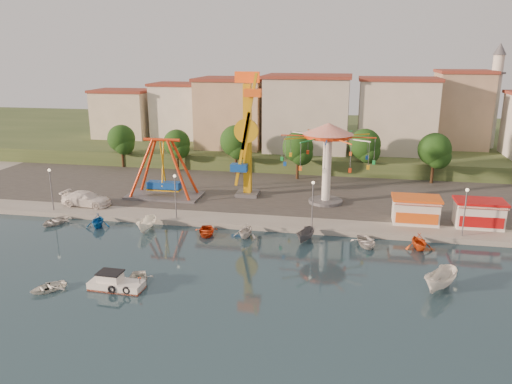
% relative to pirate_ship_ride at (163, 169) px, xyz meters
% --- Properties ---
extents(ground, '(200.00, 200.00, 0.00)m').
position_rel_pirate_ship_ride_xyz_m(ground, '(12.61, -21.18, -4.39)').
color(ground, '#122734').
rests_on(ground, ground).
extents(quay_deck, '(200.00, 100.00, 0.60)m').
position_rel_pirate_ship_ride_xyz_m(quay_deck, '(12.61, 40.82, -4.09)').
color(quay_deck, '#9E998E').
rests_on(quay_deck, ground).
extents(asphalt_pad, '(90.00, 28.00, 0.01)m').
position_rel_pirate_ship_ride_xyz_m(asphalt_pad, '(12.61, 8.82, -3.79)').
color(asphalt_pad, '#4C4944').
rests_on(asphalt_pad, quay_deck).
extents(hill_terrace, '(200.00, 60.00, 3.00)m').
position_rel_pirate_ship_ride_xyz_m(hill_terrace, '(12.61, 45.82, -2.89)').
color(hill_terrace, '#384C26').
rests_on(hill_terrace, ground).
extents(pirate_ship_ride, '(10.00, 5.00, 8.00)m').
position_rel_pirate_ship_ride_xyz_m(pirate_ship_ride, '(0.00, 0.00, 0.00)').
color(pirate_ship_ride, '#59595E').
rests_on(pirate_ship_ride, quay_deck).
extents(kamikaze_tower, '(3.64, 3.10, 16.50)m').
position_rel_pirate_ship_ride_xyz_m(kamikaze_tower, '(11.06, 2.47, 4.21)').
color(kamikaze_tower, '#59595E').
rests_on(kamikaze_tower, quay_deck).
extents(wave_swinger, '(11.60, 11.60, 10.40)m').
position_rel_pirate_ship_ride_xyz_m(wave_swinger, '(21.60, 1.32, 3.80)').
color(wave_swinger, '#59595E').
rests_on(wave_swinger, quay_deck).
extents(booth_left, '(5.40, 3.78, 3.08)m').
position_rel_pirate_ship_ride_xyz_m(booth_left, '(32.11, -4.70, -2.23)').
color(booth_left, white).
rests_on(booth_left, quay_deck).
extents(booth_mid, '(5.40, 3.78, 3.08)m').
position_rel_pirate_ship_ride_xyz_m(booth_mid, '(38.92, -4.70, -2.23)').
color(booth_mid, white).
rests_on(booth_mid, quay_deck).
extents(lamp_post_0, '(0.14, 0.14, 5.00)m').
position_rel_pirate_ship_ride_xyz_m(lamp_post_0, '(-11.39, -8.18, -1.29)').
color(lamp_post_0, '#59595E').
rests_on(lamp_post_0, quay_deck).
extents(lamp_post_1, '(0.14, 0.14, 5.00)m').
position_rel_pirate_ship_ride_xyz_m(lamp_post_1, '(4.61, -8.18, -1.29)').
color(lamp_post_1, '#59595E').
rests_on(lamp_post_1, quay_deck).
extents(lamp_post_2, '(0.14, 0.14, 5.00)m').
position_rel_pirate_ship_ride_xyz_m(lamp_post_2, '(20.61, -8.18, -1.29)').
color(lamp_post_2, '#59595E').
rests_on(lamp_post_2, quay_deck).
extents(lamp_post_3, '(0.14, 0.14, 5.00)m').
position_rel_pirate_ship_ride_xyz_m(lamp_post_3, '(36.61, -8.18, -1.29)').
color(lamp_post_3, '#59595E').
rests_on(lamp_post_3, quay_deck).
extents(tree_0, '(4.60, 4.60, 7.19)m').
position_rel_pirate_ship_ride_xyz_m(tree_0, '(-13.39, 15.79, 1.08)').
color(tree_0, '#382314').
rests_on(tree_0, quay_deck).
extents(tree_1, '(4.35, 4.35, 6.80)m').
position_rel_pirate_ship_ride_xyz_m(tree_1, '(-3.39, 15.06, 0.81)').
color(tree_1, '#382314').
rests_on(tree_1, quay_deck).
extents(tree_2, '(5.02, 5.02, 7.85)m').
position_rel_pirate_ship_ride_xyz_m(tree_2, '(6.61, 14.63, 1.52)').
color(tree_2, '#382314').
rests_on(tree_2, quay_deck).
extents(tree_3, '(4.68, 4.68, 7.32)m').
position_rel_pirate_ship_ride_xyz_m(tree_3, '(16.61, 13.18, 1.16)').
color(tree_3, '#382314').
rests_on(tree_3, quay_deck).
extents(tree_4, '(4.86, 4.86, 7.60)m').
position_rel_pirate_ship_ride_xyz_m(tree_4, '(26.61, 16.17, 1.35)').
color(tree_4, '#382314').
rests_on(tree_4, quay_deck).
extents(tree_5, '(4.83, 4.83, 7.54)m').
position_rel_pirate_ship_ride_xyz_m(tree_5, '(36.61, 14.35, 1.31)').
color(tree_5, '#382314').
rests_on(tree_5, quay_deck).
extents(building_0, '(9.26, 9.53, 11.87)m').
position_rel_pirate_ship_ride_xyz_m(building_0, '(-20.76, 24.88, 4.54)').
color(building_0, beige).
rests_on(building_0, hill_terrace).
extents(building_1, '(12.33, 9.01, 8.63)m').
position_rel_pirate_ship_ride_xyz_m(building_1, '(-8.72, 30.20, 2.92)').
color(building_1, silver).
rests_on(building_1, hill_terrace).
extents(building_2, '(11.95, 9.28, 11.23)m').
position_rel_pirate_ship_ride_xyz_m(building_2, '(4.42, 30.78, 4.22)').
color(building_2, tan).
rests_on(building_2, hill_terrace).
extents(building_3, '(12.59, 10.50, 9.20)m').
position_rel_pirate_ship_ride_xyz_m(building_3, '(18.21, 27.62, 3.20)').
color(building_3, beige).
rests_on(building_3, hill_terrace).
extents(building_4, '(10.75, 9.23, 9.24)m').
position_rel_pirate_ship_ride_xyz_m(building_4, '(31.68, 31.02, 3.22)').
color(building_4, beige).
rests_on(building_4, hill_terrace).
extents(building_5, '(12.77, 10.96, 11.21)m').
position_rel_pirate_ship_ride_xyz_m(building_5, '(44.97, 29.15, 4.21)').
color(building_5, tan).
rests_on(building_5, hill_terrace).
extents(minaret, '(2.80, 2.80, 18.00)m').
position_rel_pirate_ship_ride_xyz_m(minaret, '(48.61, 32.82, 8.15)').
color(minaret, silver).
rests_on(minaret, hill_terrace).
extents(cabin_motorboat, '(4.71, 1.99, 1.64)m').
position_rel_pirate_ship_ride_xyz_m(cabin_motorboat, '(5.24, -25.49, -3.96)').
color(cabin_motorboat, white).
rests_on(cabin_motorboat, ground).
extents(rowboat_a, '(3.68, 4.33, 0.76)m').
position_rel_pirate_ship_ride_xyz_m(rowboat_a, '(6.76, -24.43, -4.01)').
color(rowboat_a, silver).
rests_on(rowboat_a, ground).
extents(rowboat_b, '(3.53, 3.68, 0.62)m').
position_rel_pirate_ship_ride_xyz_m(rowboat_b, '(-0.25, -26.86, -4.08)').
color(rowboat_b, white).
rests_on(rowboat_b, ground).
extents(skiff, '(4.06, 4.88, 1.81)m').
position_rel_pirate_ship_ride_xyz_m(skiff, '(32.51, -20.55, -3.49)').
color(skiff, white).
rests_on(skiff, ground).
extents(van, '(6.41, 2.83, 1.83)m').
position_rel_pirate_ship_ride_xyz_m(van, '(-8.29, -5.70, -2.88)').
color(van, white).
rests_on(van, quay_deck).
extents(moored_boat_0, '(3.34, 4.04, 0.72)m').
position_rel_pirate_ship_ride_xyz_m(moored_boat_0, '(-9.36, -11.38, -4.03)').
color(moored_boat_0, beige).
rests_on(moored_boat_0, ground).
extents(moored_boat_1, '(3.41, 3.70, 1.63)m').
position_rel_pirate_ship_ride_xyz_m(moored_boat_1, '(-3.78, -11.38, -3.58)').
color(moored_boat_1, '#1362AD').
rests_on(moored_boat_1, ground).
extents(moored_boat_2, '(1.60, 3.91, 1.49)m').
position_rel_pirate_ship_ride_xyz_m(moored_boat_2, '(2.20, -11.38, -3.65)').
color(moored_boat_2, white).
rests_on(moored_boat_2, ground).
extents(moored_boat_3, '(3.40, 4.12, 0.74)m').
position_rel_pirate_ship_ride_xyz_m(moored_boat_3, '(9.19, -11.38, -4.02)').
color(moored_boat_3, '#C0340F').
rests_on(moored_boat_3, ground).
extents(moored_boat_4, '(3.05, 3.39, 1.59)m').
position_rel_pirate_ship_ride_xyz_m(moored_boat_4, '(13.65, -11.38, -3.60)').
color(moored_boat_4, silver).
rests_on(moored_boat_4, ground).
extents(moored_boat_5, '(2.34, 3.77, 1.36)m').
position_rel_pirate_ship_ride_xyz_m(moored_boat_5, '(20.20, -11.38, -3.71)').
color(moored_boat_5, '#5A5A5F').
rests_on(moored_boat_5, ground).
extents(moored_boat_6, '(3.50, 4.24, 0.76)m').
position_rel_pirate_ship_ride_xyz_m(moored_boat_6, '(26.53, -11.38, -4.01)').
color(moored_boat_6, silver).
rests_on(moored_boat_6, ground).
extents(moored_boat_7, '(3.41, 3.75, 1.69)m').
position_rel_pirate_ship_ride_xyz_m(moored_boat_7, '(31.83, -11.38, -3.55)').
color(moored_boat_7, '#D94713').
rests_on(moored_boat_7, ground).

